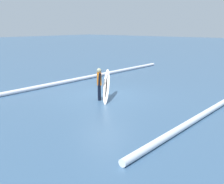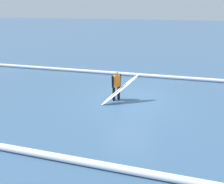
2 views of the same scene
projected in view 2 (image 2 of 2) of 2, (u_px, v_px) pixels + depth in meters
The scene contains 5 objects.
ground_plane at pixel (130, 99), 10.78m from camera, with size 151.20×151.20×0.00m, color #3B5C7E.
surfer at pixel (116, 84), 10.39m from camera, with size 0.39×0.48×1.50m.
surfboard at pixel (120, 90), 10.19m from camera, with size 1.72×1.40×1.34m.
wave_crest_foreground at pixel (133, 74), 14.36m from camera, with size 0.22×0.22×23.75m, color white.
wave_crest_midground at pixel (165, 177), 5.69m from camera, with size 0.22×0.22×14.41m, color silver.
Camera 2 is at (-1.77, 9.75, 4.35)m, focal length 33.89 mm.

